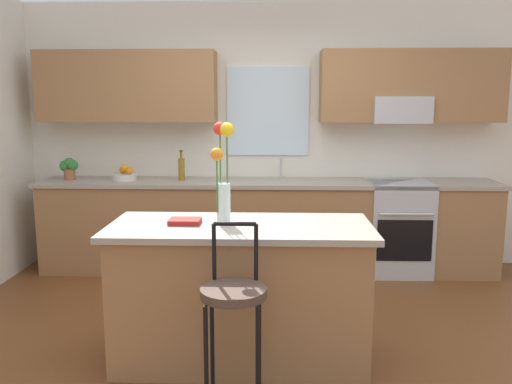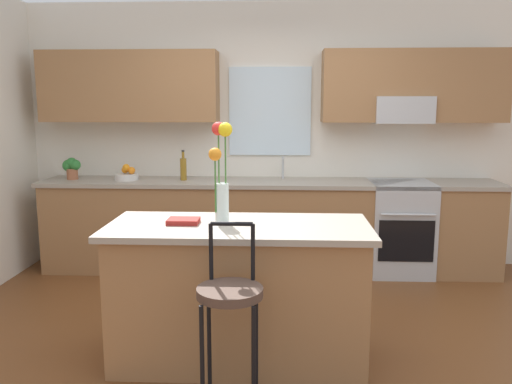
{
  "view_description": "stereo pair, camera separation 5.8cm",
  "coord_description": "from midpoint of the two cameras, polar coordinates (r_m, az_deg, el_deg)",
  "views": [
    {
      "loc": [
        0.07,
        -3.49,
        1.69
      ],
      "look_at": [
        -0.07,
        0.55,
        1.0
      ],
      "focal_mm": 36.85,
      "sensor_mm": 36.0,
      "label": 1
    },
    {
      "loc": [
        0.12,
        -3.49,
        1.69
      ],
      "look_at": [
        -0.07,
        0.55,
        1.0
      ],
      "focal_mm": 36.85,
      "sensor_mm": 36.0,
      "label": 2
    }
  ],
  "objects": [
    {
      "name": "ground_plane",
      "position": [
        3.88,
        1.17,
        -16.14
      ],
      "size": [
        14.0,
        14.0,
        0.0
      ],
      "primitive_type": "plane",
      "color": "brown"
    },
    {
      "name": "back_wall_assembly",
      "position": [
        5.48,
        2.09,
        7.8
      ],
      "size": [
        5.6,
        0.5,
        2.7
      ],
      "color": "silver",
      "rests_on": "ground"
    },
    {
      "name": "counter_run",
      "position": [
        5.33,
        1.73,
        -3.61
      ],
      "size": [
        4.56,
        0.64,
        0.92
      ],
      "color": "#996B42",
      "rests_on": "ground"
    },
    {
      "name": "sink_faucet",
      "position": [
        5.37,
        3.25,
        2.92
      ],
      "size": [
        0.02,
        0.13,
        0.23
      ],
      "color": "#B7BABC",
      "rests_on": "counter_run"
    },
    {
      "name": "oven_range",
      "position": [
        5.45,
        15.62,
        -3.75
      ],
      "size": [
        0.6,
        0.64,
        0.92
      ],
      "color": "#B7BABC",
      "rests_on": "ground"
    },
    {
      "name": "kitchen_island",
      "position": [
        3.5,
        -1.38,
        -10.84
      ],
      "size": [
        1.68,
        0.74,
        0.92
      ],
      "color": "#996B42",
      "rests_on": "ground"
    },
    {
      "name": "bar_stool_near",
      "position": [
        2.89,
        -2.25,
        -11.69
      ],
      "size": [
        0.36,
        0.36,
        1.04
      ],
      "color": "black",
      "rests_on": "ground"
    },
    {
      "name": "flower_vase",
      "position": [
        3.35,
        -3.32,
        2.21
      ],
      "size": [
        0.15,
        0.15,
        0.65
      ],
      "color": "silver",
      "rests_on": "kitchen_island"
    },
    {
      "name": "cookbook",
      "position": [
        3.41,
        -7.4,
        -3.15
      ],
      "size": [
        0.2,
        0.15,
        0.03
      ],
      "primitive_type": "cube",
      "color": "maroon",
      "rests_on": "kitchen_island"
    },
    {
      "name": "fruit_bowl_oranges",
      "position": [
        5.46,
        -13.55,
        1.81
      ],
      "size": [
        0.24,
        0.24,
        0.16
      ],
      "color": "silver",
      "rests_on": "counter_run"
    },
    {
      "name": "bottle_olive_oil",
      "position": [
        5.32,
        -7.58,
        2.57
      ],
      "size": [
        0.06,
        0.06,
        0.3
      ],
      "color": "olive",
      "rests_on": "counter_run"
    },
    {
      "name": "potted_plant_small",
      "position": [
        5.64,
        -19.1,
        2.59
      ],
      "size": [
        0.19,
        0.13,
        0.22
      ],
      "color": "#9E5B3D",
      "rests_on": "counter_run"
    }
  ]
}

